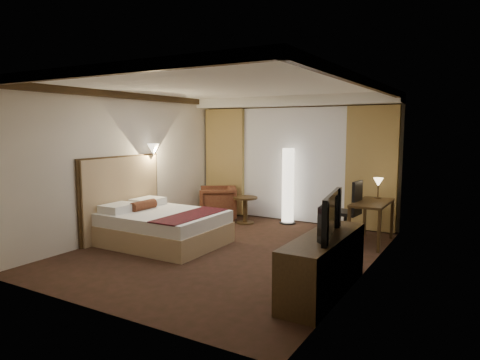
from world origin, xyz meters
The scene contains 21 objects.
floor centered at (0.00, 0.00, 0.00)m, with size 4.50×5.50×0.01m, color black.
ceiling centered at (0.00, 0.00, 2.70)m, with size 4.50×5.50×0.01m, color white.
back_wall centered at (0.00, 2.75, 1.35)m, with size 4.50×0.02×2.70m, color beige.
left_wall centered at (-2.25, 0.00, 1.35)m, with size 0.02×5.50×2.70m, color beige.
right_wall centered at (2.25, 0.00, 1.35)m, with size 0.02×5.50×2.70m, color beige.
crown_molding centered at (0.00, 0.00, 2.64)m, with size 4.50×5.50×0.12m, color black, non-canonical shape.
soffit centered at (0.00, 2.50, 2.60)m, with size 4.50×0.50×0.20m, color white.
curtain_sheer centered at (0.00, 2.67, 1.25)m, with size 2.48×0.04×2.45m, color silver.
curtain_left_drape centered at (-1.70, 2.61, 1.25)m, with size 1.00×0.14×2.45m, color #A6864C.
curtain_right_drape centered at (1.70, 2.61, 1.25)m, with size 1.00×0.14×2.45m, color #A6864C.
wall_sconce centered at (-2.09, 0.56, 1.62)m, with size 0.24×0.24×0.24m, color white, non-canonical shape.
bed centered at (-1.20, -0.21, 0.29)m, with size 1.98×1.55×0.58m, color white, non-canonical shape.
headboard centered at (-2.20, -0.21, 0.75)m, with size 0.12×1.85×1.50m, color tan, non-canonical shape.
armchair centered at (-1.50, 1.98, 0.41)m, with size 0.80×0.74×0.82m, color #4A1E16.
side_table centered at (-0.77, 1.95, 0.29)m, with size 0.52×0.52×0.58m, color black, non-canonical shape.
floor_lamp centered at (0.02, 2.40, 0.81)m, with size 0.34×0.34×1.63m, color white, non-canonical shape.
desk centered at (1.95, 1.68, 0.38)m, with size 0.55×1.15×0.75m, color black, non-canonical shape.
desk_lamp centered at (1.95, 2.11, 0.92)m, with size 0.18×0.18×0.34m, color #FFD899, non-canonical shape.
office_chair centered at (1.50, 1.63, 0.56)m, with size 0.54×0.54×1.11m, color black, non-canonical shape.
dresser centered at (2.00, -0.97, 0.37)m, with size 0.50×1.88×0.73m, color black, non-canonical shape.
television centered at (1.97, -0.97, 1.06)m, with size 1.15×0.66×0.15m, color black.
Camera 1 is at (3.69, -5.90, 2.04)m, focal length 32.00 mm.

